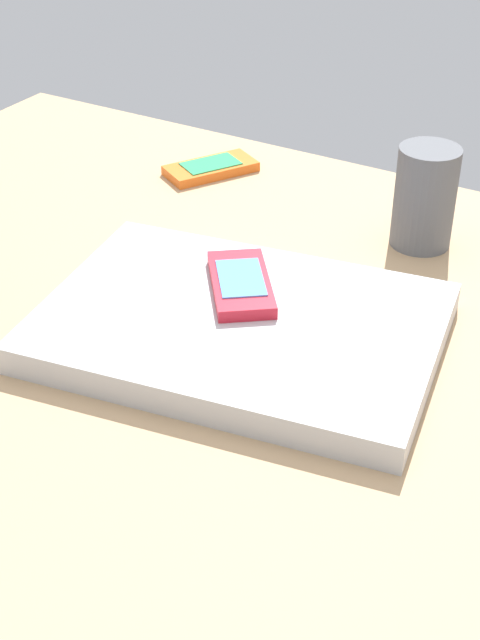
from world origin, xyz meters
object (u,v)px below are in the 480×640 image
at_px(laptop_closed, 240,327).
at_px(pen_cup, 425,197).
at_px(cell_phone_on_laptop, 241,284).
at_px(cell_phone_on_desk, 211,168).

height_order(laptop_closed, pen_cup, pen_cup).
xyz_separation_m(laptop_closed, pen_cup, (-0.07, -0.24, 0.04)).
xyz_separation_m(cell_phone_on_laptop, pen_cup, (-0.09, -0.21, 0.02)).
bearing_deg(laptop_closed, cell_phone_on_laptop, -70.04).
relative_size(laptop_closed, cell_phone_on_laptop, 2.97).
distance_m(cell_phone_on_laptop, cell_phone_on_desk, 0.31).
distance_m(laptop_closed, pen_cup, 0.25).
distance_m(cell_phone_on_laptop, pen_cup, 0.23).
relative_size(cell_phone_on_laptop, pen_cup, 1.09).
bearing_deg(pen_cup, cell_phone_on_desk, -7.92).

